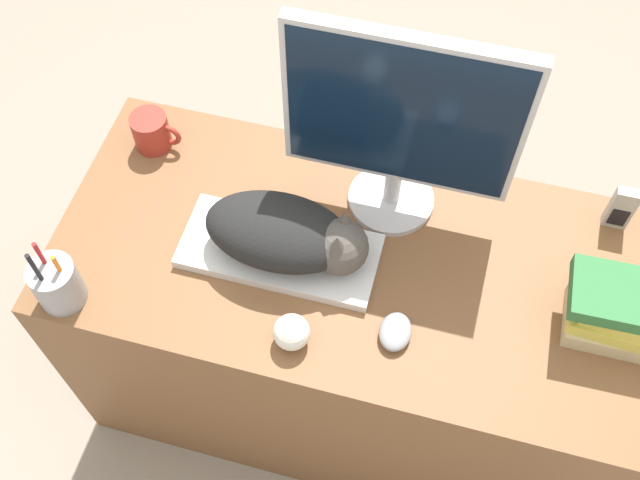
# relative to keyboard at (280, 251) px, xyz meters

# --- Properties ---
(desk) EXTENTS (1.31, 0.61, 0.71)m
(desk) POSITION_rel_keyboard_xyz_m (0.17, 0.03, -0.37)
(desk) COLOR brown
(desk) RESTS_ON ground_plane
(keyboard) EXTENTS (0.42, 0.18, 0.02)m
(keyboard) POSITION_rel_keyboard_xyz_m (0.00, 0.00, 0.00)
(keyboard) COLOR silver
(keyboard) RESTS_ON desk
(cat) EXTENTS (0.34, 0.18, 0.14)m
(cat) POSITION_rel_keyboard_xyz_m (0.03, 0.00, 0.07)
(cat) COLOR black
(cat) RESTS_ON keyboard
(monitor) EXTENTS (0.47, 0.19, 0.48)m
(monitor) POSITION_rel_keyboard_xyz_m (0.20, 0.19, 0.26)
(monitor) COLOR #B7B7BC
(monitor) RESTS_ON desk
(computer_mouse) EXTENTS (0.06, 0.09, 0.03)m
(computer_mouse) POSITION_rel_keyboard_xyz_m (0.28, -0.12, 0.00)
(computer_mouse) COLOR gray
(computer_mouse) RESTS_ON desk
(coffee_mug) EXTENTS (0.12, 0.08, 0.09)m
(coffee_mug) POSITION_rel_keyboard_xyz_m (-0.37, 0.21, 0.03)
(coffee_mug) COLOR #9E2D23
(coffee_mug) RESTS_ON desk
(pen_cup) EXTENTS (0.10, 0.10, 0.20)m
(pen_cup) POSITION_rel_keyboard_xyz_m (-0.40, -0.21, 0.04)
(pen_cup) COLOR #939399
(pen_cup) RESTS_ON desk
(baseball) EXTENTS (0.07, 0.07, 0.07)m
(baseball) POSITION_rel_keyboard_xyz_m (0.08, -0.19, 0.02)
(baseball) COLOR silver
(baseball) RESTS_ON desk
(phone) EXTENTS (0.05, 0.03, 0.11)m
(phone) POSITION_rel_keyboard_xyz_m (0.68, 0.26, 0.04)
(phone) COLOR #99999E
(phone) RESTS_ON desk
(book_stack) EXTENTS (0.21, 0.16, 0.14)m
(book_stack) POSITION_rel_keyboard_xyz_m (0.68, 0.01, 0.06)
(book_stack) COLOR #C6B284
(book_stack) RESTS_ON desk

